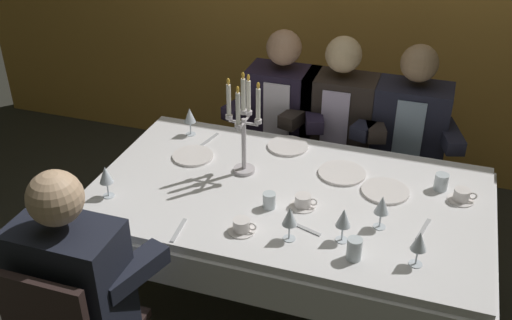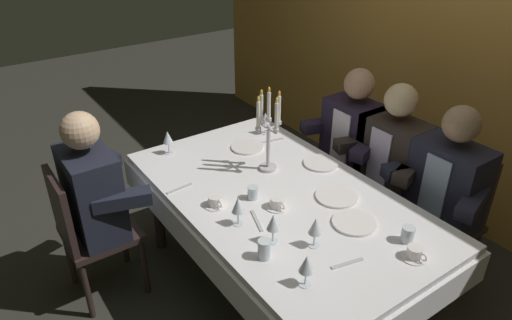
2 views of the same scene
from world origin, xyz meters
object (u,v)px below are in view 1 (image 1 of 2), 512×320
at_px(dinner_plate_1, 288,146).
at_px(water_tumbler_2, 354,249).
at_px(wine_glass_4, 290,217).
at_px(seated_diner_1, 283,109).
at_px(dinner_plate_2, 193,156).
at_px(wine_glass_0, 106,176).
at_px(water_tumbler_0, 269,201).
at_px(wine_glass_1, 419,242).
at_px(water_tumbler_1, 441,182).
at_px(candelabra, 244,127).
at_px(coffee_cup_1, 242,226).
at_px(coffee_cup_0, 462,196).
at_px(seated_diner_3, 410,127).
at_px(wine_glass_5, 382,206).
at_px(dining_table, 288,212).
at_px(dinner_plate_3, 342,173).
at_px(seated_diner_2, 339,117).
at_px(wine_glass_2, 344,218).
at_px(wine_glass_3, 190,116).
at_px(coffee_cup_2, 303,202).
at_px(seated_diner_0, 72,283).
at_px(dinner_plate_0, 385,191).

height_order(dinner_plate_1, water_tumbler_2, water_tumbler_2).
relative_size(wine_glass_4, seated_diner_1, 0.13).
height_order(dinner_plate_2, seated_diner_1, seated_diner_1).
bearing_deg(dinner_plate_1, wine_glass_0, -133.15).
bearing_deg(water_tumbler_2, water_tumbler_0, 151.57).
bearing_deg(wine_glass_1, water_tumbler_1, 84.51).
distance_m(candelabra, coffee_cup_1, 0.55).
bearing_deg(coffee_cup_0, dinner_plate_2, -178.83).
height_order(water_tumbler_1, coffee_cup_1, water_tumbler_1).
relative_size(coffee_cup_1, seated_diner_3, 0.11).
height_order(wine_glass_1, wine_glass_5, same).
xyz_separation_m(wine_glass_1, coffee_cup_1, (-0.75, -0.02, -0.09)).
distance_m(dining_table, dinner_plate_2, 0.61).
bearing_deg(dinner_plate_3, seated_diner_3, 66.92).
bearing_deg(seated_diner_1, seated_diner_2, 0.00).
xyz_separation_m(water_tumbler_1, seated_diner_2, (-0.63, 0.63, -0.05)).
xyz_separation_m(wine_glass_2, coffee_cup_0, (0.48, 0.48, -0.09)).
distance_m(water_tumbler_2, coffee_cup_0, 0.71).
relative_size(wine_glass_1, seated_diner_2, 0.13).
xyz_separation_m(dinner_plate_3, water_tumbler_0, (-0.26, -0.40, 0.03)).
distance_m(candelabra, wine_glass_3, 0.53).
distance_m(wine_glass_4, coffee_cup_2, 0.27).
bearing_deg(dining_table, wine_glass_3, 150.32).
bearing_deg(wine_glass_1, water_tumbler_2, -170.10).
relative_size(dinner_plate_3, coffee_cup_2, 1.83).
height_order(candelabra, seated_diner_1, candelabra).
xyz_separation_m(coffee_cup_0, seated_diner_2, (-0.73, 0.70, -0.03)).
bearing_deg(wine_glass_5, water_tumbler_2, -105.65).
height_order(wine_glass_3, wine_glass_4, same).
bearing_deg(water_tumbler_1, dinner_plate_2, -175.62).
bearing_deg(wine_glass_5, dining_table, 162.71).
bearing_deg(water_tumbler_0, dining_table, 72.38).
bearing_deg(wine_glass_5, seated_diner_2, 110.98).
relative_size(wine_glass_3, water_tumbler_1, 1.95).
bearing_deg(seated_diner_1, dinner_plate_2, -111.54).
xyz_separation_m(candelabra, coffee_cup_2, (0.36, -0.21, -0.23)).
xyz_separation_m(wine_glass_1, water_tumbler_0, (-0.69, 0.20, -0.08)).
height_order(coffee_cup_1, seated_diner_0, seated_diner_0).
bearing_deg(candelabra, dinner_plate_2, 170.72).
bearing_deg(seated_diner_3, water_tumbler_2, -94.36).
height_order(wine_glass_4, water_tumbler_2, wine_glass_4).
bearing_deg(water_tumbler_0, wine_glass_4, -52.38).
bearing_deg(coffee_cup_2, wine_glass_3, 148.12).
bearing_deg(dinner_plate_2, dinner_plate_0, -0.81).
distance_m(wine_glass_1, seated_diner_0, 1.39).
xyz_separation_m(wine_glass_5, seated_diner_1, (-0.75, 1.03, -0.12)).
relative_size(wine_glass_5, seated_diner_2, 0.13).
distance_m(water_tumbler_0, water_tumbler_2, 0.50).
bearing_deg(coffee_cup_1, candelabra, 108.30).
xyz_separation_m(wine_glass_0, coffee_cup_1, (0.70, -0.06, -0.09)).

